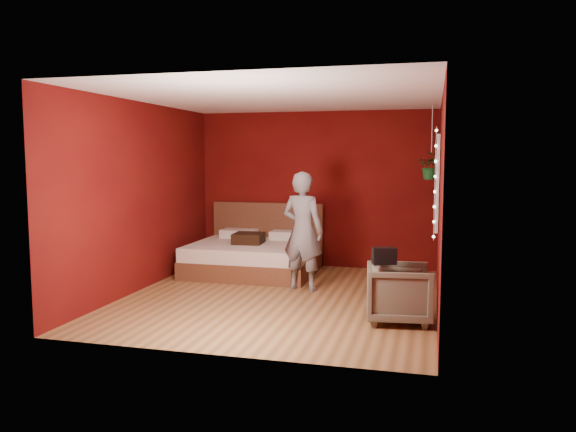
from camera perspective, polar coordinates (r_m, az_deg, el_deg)
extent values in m
plane|color=#9C6F3E|center=(7.48, -0.78, -8.24)|extent=(4.50, 4.50, 0.00)
cube|color=#5C0F09|center=(9.47, 2.83, 2.71)|extent=(4.00, 0.02, 2.60)
cube|color=#5C0F09|center=(5.14, -7.48, -0.10)|extent=(4.00, 0.02, 2.60)
cube|color=#5C0F09|center=(8.04, -14.75, 1.94)|extent=(0.02, 4.50, 2.60)
cube|color=#5C0F09|center=(7.02, 15.25, 1.36)|extent=(0.02, 4.50, 2.60)
cube|color=white|center=(7.29, -0.81, 12.05)|extent=(4.00, 4.50, 0.02)
cube|color=white|center=(7.90, 14.92, 3.32)|extent=(0.04, 0.97, 1.27)
cube|color=black|center=(7.90, 14.82, 3.33)|extent=(0.02, 0.85, 1.15)
cube|color=white|center=(7.90, 14.78, 3.33)|extent=(0.03, 0.05, 1.15)
cube|color=white|center=(7.90, 14.78, 3.33)|extent=(0.03, 0.85, 0.05)
cylinder|color=silver|center=(7.38, 14.71, 3.15)|extent=(0.01, 0.01, 1.45)
sphere|color=#FFF2CC|center=(7.44, 14.57, -2.05)|extent=(0.04, 0.04, 0.04)
sphere|color=#FFF2CC|center=(7.42, 14.61, -0.57)|extent=(0.04, 0.04, 0.04)
sphere|color=#FFF2CC|center=(7.40, 14.65, 0.91)|extent=(0.04, 0.04, 0.04)
sphere|color=#FFF2CC|center=(7.38, 14.69, 2.40)|extent=(0.04, 0.04, 0.04)
sphere|color=#FFF2CC|center=(7.37, 14.73, 3.90)|extent=(0.04, 0.04, 0.04)
sphere|color=#FFF2CC|center=(7.37, 14.77, 5.40)|extent=(0.04, 0.04, 0.04)
sphere|color=#FFF2CC|center=(7.37, 14.81, 6.90)|extent=(0.04, 0.04, 0.04)
sphere|color=#FFF2CC|center=(7.38, 14.85, 8.39)|extent=(0.04, 0.04, 0.04)
cube|color=brown|center=(8.97, -3.53, -4.97)|extent=(1.94, 1.65, 0.27)
cube|color=beige|center=(8.93, -3.54, -3.45)|extent=(1.90, 1.61, 0.21)
cube|color=brown|center=(9.65, -2.10, -1.80)|extent=(1.94, 0.08, 1.07)
cube|color=silver|center=(9.56, -5.01, -1.78)|extent=(0.58, 0.37, 0.14)
cube|color=silver|center=(9.31, 0.06, -1.96)|extent=(0.58, 0.37, 0.14)
imported|color=slate|center=(7.76, 1.50, -1.54)|extent=(0.68, 0.53, 1.65)
imported|color=#656450|center=(6.46, 11.24, -7.70)|extent=(0.79, 0.78, 0.65)
cube|color=black|center=(6.37, 9.76, -4.02)|extent=(0.29, 0.20, 0.19)
cube|color=black|center=(8.89, -4.03, -2.27)|extent=(0.49, 0.49, 0.16)
cylinder|color=silver|center=(8.55, 14.43, 8.59)|extent=(0.01, 0.01, 0.69)
imported|color=#1B602B|center=(8.54, 14.33, 4.94)|extent=(0.40, 0.36, 0.40)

